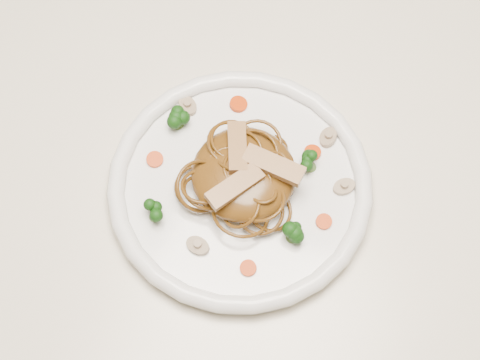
% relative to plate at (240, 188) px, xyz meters
% --- Properties ---
extents(ground, '(4.00, 4.00, 0.00)m').
position_rel_plate_xyz_m(ground, '(-0.00, 0.04, -0.76)').
color(ground, brown).
rests_on(ground, ground).
extents(table, '(1.20, 0.80, 0.75)m').
position_rel_plate_xyz_m(table, '(-0.00, 0.04, -0.11)').
color(table, beige).
rests_on(table, ground).
extents(plate, '(0.30, 0.30, 0.02)m').
position_rel_plate_xyz_m(plate, '(0.00, 0.00, 0.00)').
color(plate, white).
rests_on(plate, table).
extents(noodle_mound, '(0.14, 0.14, 0.04)m').
position_rel_plate_xyz_m(noodle_mound, '(0.00, 0.01, 0.02)').
color(noodle_mound, brown).
rests_on(noodle_mound, plate).
extents(chicken_a, '(0.07, 0.02, 0.01)m').
position_rel_plate_xyz_m(chicken_a, '(0.03, 0.02, 0.05)').
color(chicken_a, tan).
rests_on(chicken_a, noodle_mound).
extents(chicken_b, '(0.05, 0.06, 0.01)m').
position_rel_plate_xyz_m(chicken_b, '(-0.01, 0.02, 0.05)').
color(chicken_b, tan).
rests_on(chicken_b, noodle_mound).
extents(chicken_c, '(0.05, 0.07, 0.01)m').
position_rel_plate_xyz_m(chicken_c, '(0.00, -0.02, 0.05)').
color(chicken_c, tan).
rests_on(chicken_c, noodle_mound).
extents(broccoli_0, '(0.03, 0.03, 0.03)m').
position_rel_plate_xyz_m(broccoli_0, '(0.06, 0.05, 0.02)').
color(broccoli_0, '#13470E').
rests_on(broccoli_0, plate).
extents(broccoli_1, '(0.03, 0.03, 0.03)m').
position_rel_plate_xyz_m(broccoli_1, '(-0.10, 0.04, 0.02)').
color(broccoli_1, '#13470E').
rests_on(broccoli_1, plate).
extents(broccoli_2, '(0.03, 0.03, 0.03)m').
position_rel_plate_xyz_m(broccoli_2, '(-0.07, -0.07, 0.02)').
color(broccoli_2, '#13470E').
rests_on(broccoli_2, plate).
extents(broccoli_3, '(0.03, 0.03, 0.03)m').
position_rel_plate_xyz_m(broccoli_3, '(0.08, -0.03, 0.02)').
color(broccoli_3, '#13470E').
rests_on(broccoli_3, plate).
extents(carrot_0, '(0.02, 0.02, 0.00)m').
position_rel_plate_xyz_m(carrot_0, '(0.06, 0.07, 0.01)').
color(carrot_0, '#C63B07').
rests_on(carrot_0, plate).
extents(carrot_1, '(0.02, 0.02, 0.00)m').
position_rel_plate_xyz_m(carrot_1, '(-0.10, -0.01, 0.01)').
color(carrot_1, '#C63B07').
rests_on(carrot_1, plate).
extents(carrot_2, '(0.02, 0.02, 0.00)m').
position_rel_plate_xyz_m(carrot_2, '(0.10, -0.00, 0.01)').
color(carrot_2, '#C63B07').
rests_on(carrot_2, plate).
extents(carrot_3, '(0.02, 0.02, 0.00)m').
position_rel_plate_xyz_m(carrot_3, '(-0.04, 0.09, 0.01)').
color(carrot_3, '#C63B07').
rests_on(carrot_3, plate).
extents(carrot_4, '(0.02, 0.02, 0.00)m').
position_rel_plate_xyz_m(carrot_4, '(0.05, -0.09, 0.01)').
color(carrot_4, '#C63B07').
rests_on(carrot_4, plate).
extents(mushroom_0, '(0.03, 0.03, 0.01)m').
position_rel_plate_xyz_m(mushroom_0, '(-0.01, -0.08, 0.01)').
color(mushroom_0, tan).
rests_on(mushroom_0, plate).
extents(mushroom_1, '(0.04, 0.04, 0.01)m').
position_rel_plate_xyz_m(mushroom_1, '(0.11, 0.05, 0.01)').
color(mushroom_1, tan).
rests_on(mushroom_1, plate).
extents(mushroom_2, '(0.04, 0.04, 0.01)m').
position_rel_plate_xyz_m(mushroom_2, '(-0.10, 0.07, 0.01)').
color(mushroom_2, tan).
rests_on(mushroom_2, plate).
extents(mushroom_3, '(0.03, 0.03, 0.01)m').
position_rel_plate_xyz_m(mushroom_3, '(0.07, 0.10, 0.01)').
color(mushroom_3, tan).
rests_on(mushroom_3, plate).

